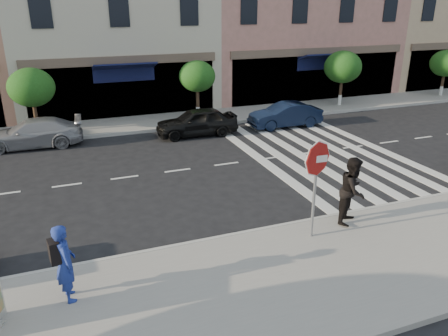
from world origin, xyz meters
TOP-DOWN VIEW (x-y plane):
  - ground at (0.00, 0.00)m, footprint 120.00×120.00m
  - sidewalk_near at (0.00, -3.75)m, footprint 60.00×4.50m
  - sidewalk_far at (0.00, 11.00)m, footprint 60.00×3.00m
  - building_centre at (-0.50, 17.00)m, footprint 11.00×9.00m
  - building_east_far at (24.00, 17.00)m, footprint 12.00×9.00m
  - street_tree_wb at (-5.00, 10.80)m, footprint 2.10×2.10m
  - street_tree_c at (3.00, 10.80)m, footprint 1.90×1.90m
  - street_tree_ea at (12.00, 10.80)m, footprint 2.20×2.20m
  - street_tree_eb at (20.00, 10.80)m, footprint 2.00×2.00m
  - stop_sign at (1.97, -2.35)m, footprint 0.95×0.13m
  - photographer at (-4.19, -2.76)m, footprint 0.51×0.69m
  - walker at (3.44, -2.00)m, footprint 1.19×1.16m
  - car_far_left at (-5.16, 9.10)m, footprint 4.33×1.97m
  - car_far_mid at (2.11, 8.22)m, footprint 3.92×1.69m
  - car_far_right at (6.78, 8.05)m, footprint 3.75×1.39m

SIDE VIEW (x-z plane):
  - ground at x=0.00m, z-range 0.00..0.00m
  - sidewalk_near at x=0.00m, z-range 0.00..0.15m
  - sidewalk_far at x=0.00m, z-range 0.00..0.15m
  - car_far_right at x=6.78m, z-range 0.00..1.22m
  - car_far_left at x=-5.16m, z-range 0.00..1.23m
  - car_far_mid at x=2.11m, z-range 0.00..1.32m
  - photographer at x=-4.19m, z-range 0.15..1.88m
  - walker at x=3.44m, z-range 0.15..2.08m
  - stop_sign at x=1.97m, z-range 0.75..3.43m
  - street_tree_eb at x=20.00m, z-range 0.75..3.69m
  - street_tree_wb at x=-5.00m, z-range 0.78..3.84m
  - street_tree_c at x=3.00m, z-range 0.84..3.87m
  - street_tree_ea at x=12.00m, z-range 0.80..3.99m
  - building_centre at x=-0.50m, z-range 0.00..11.00m
  - building_east_far at x=24.00m, z-range 0.00..12.00m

